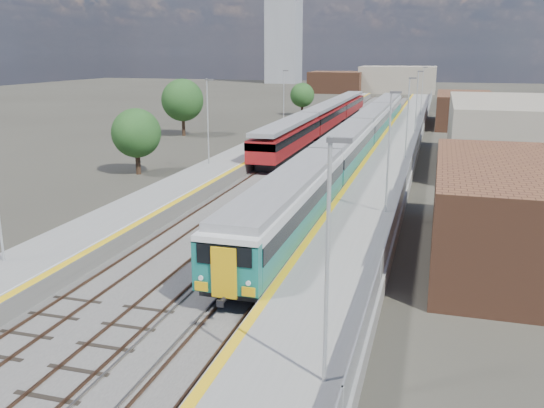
% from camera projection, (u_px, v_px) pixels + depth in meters
% --- Properties ---
extents(ground, '(320.00, 320.00, 0.00)m').
position_uv_depth(ground, '(349.00, 151.00, 64.17)').
color(ground, '#47443A').
rests_on(ground, ground).
extents(ballast_bed, '(10.50, 155.00, 0.06)m').
position_uv_depth(ballast_bed, '(333.00, 147.00, 67.09)').
color(ballast_bed, '#565451').
rests_on(ballast_bed, ground).
extents(tracks, '(8.96, 160.00, 0.17)m').
position_uv_depth(tracks, '(340.00, 144.00, 68.46)').
color(tracks, '#4C3323').
rests_on(tracks, ground).
extents(platform_right, '(4.70, 155.00, 8.52)m').
position_uv_depth(platform_right, '(399.00, 145.00, 64.93)').
color(platform_right, slate).
rests_on(platform_right, ground).
extents(platform_left, '(4.30, 155.00, 8.52)m').
position_uv_depth(platform_left, '(277.00, 140.00, 68.77)').
color(platform_left, slate).
rests_on(platform_left, ground).
extents(buildings, '(72.00, 185.50, 40.00)m').
position_uv_depth(buildings, '(333.00, 52.00, 148.58)').
color(buildings, brown).
rests_on(buildings, ground).
extents(green_train, '(2.96, 82.32, 3.26)m').
position_uv_depth(green_train, '(361.00, 134.00, 61.45)').
color(green_train, black).
rests_on(green_train, ground).
extents(red_train, '(2.92, 59.13, 3.68)m').
position_uv_depth(red_train, '(324.00, 117.00, 78.01)').
color(red_train, black).
rests_on(red_train, ground).
extents(tree_a, '(4.39, 4.39, 5.95)m').
position_uv_depth(tree_a, '(136.00, 133.00, 51.22)').
color(tree_a, '#382619').
rests_on(tree_a, ground).
extents(tree_b, '(5.47, 5.47, 7.42)m').
position_uv_depth(tree_b, '(183.00, 100.00, 74.85)').
color(tree_b, '#382619').
rests_on(tree_b, ground).
extents(tree_c, '(4.15, 4.15, 5.63)m').
position_uv_depth(tree_c, '(302.00, 95.00, 99.20)').
color(tree_c, '#382619').
rests_on(tree_c, ground).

